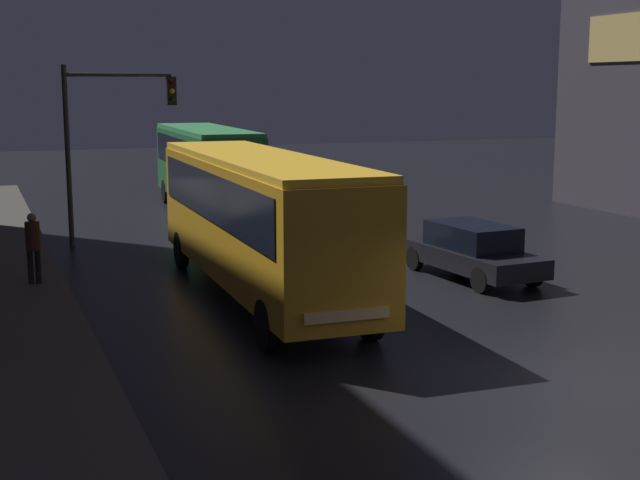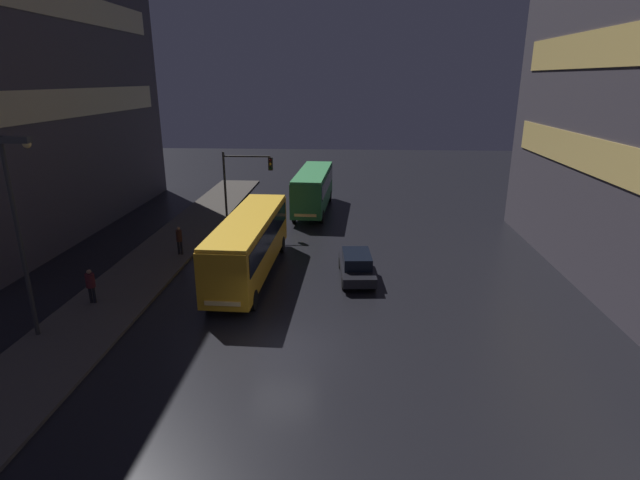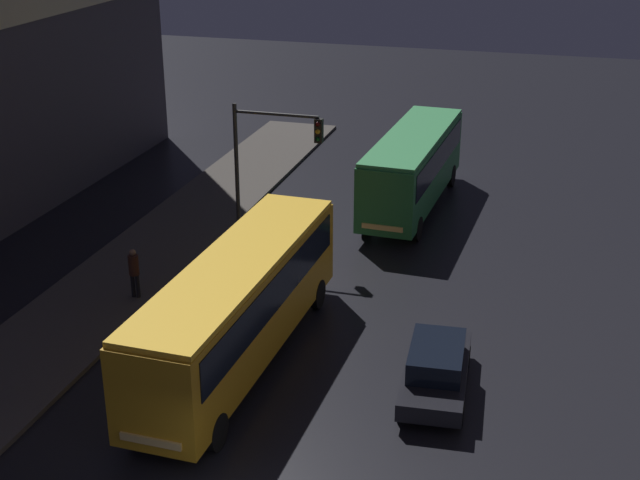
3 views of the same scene
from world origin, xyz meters
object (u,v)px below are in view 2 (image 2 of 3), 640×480
object	(u,v)px
bus_near	(249,240)
street_lamp_sidewalk	(20,210)
pedestrian_near	(90,283)
traffic_light_main	(242,177)
bus_far	(313,186)
car_taxi	(357,265)
pedestrian_mid	(179,238)

from	to	relation	value
bus_near	street_lamp_sidewalk	distance (m)	11.03
pedestrian_near	traffic_light_main	world-z (taller)	traffic_light_main
bus_near	bus_far	bearing A→B (deg)	-97.88
bus_near	car_taxi	bearing A→B (deg)	-177.66
pedestrian_near	bus_near	bearing A→B (deg)	94.31
bus_near	car_taxi	world-z (taller)	bus_near
traffic_light_main	pedestrian_near	bearing A→B (deg)	-110.07
bus_near	traffic_light_main	distance (m)	9.19
bus_near	bus_far	size ratio (longest dim) A/B	1.13
pedestrian_mid	street_lamp_sidewalk	bearing A→B (deg)	-158.65
pedestrian_near	car_taxi	bearing A→B (deg)	81.53
pedestrian_near	pedestrian_mid	size ratio (longest dim) A/B	0.97
bus_near	pedestrian_mid	size ratio (longest dim) A/B	6.39
bus_far	traffic_light_main	size ratio (longest dim) A/B	1.78
bus_far	street_lamp_sidewalk	bearing A→B (deg)	68.27
bus_near	car_taxi	size ratio (longest dim) A/B	2.47
bus_far	car_taxi	bearing A→B (deg)	105.92
bus_far	car_taxi	xyz separation A→B (m)	(3.43, -14.40, -1.32)
pedestrian_near	street_lamp_sidewalk	size ratio (longest dim) A/B	0.21
pedestrian_near	traffic_light_main	distance (m)	14.04
car_taxi	street_lamp_sidewalk	distance (m)	15.96
car_taxi	traffic_light_main	xyz separation A→B (m)	(-7.98, 8.69, 3.11)
bus_near	traffic_light_main	xyz separation A→B (m)	(-2.14, 8.77, 1.76)
street_lamp_sidewalk	traffic_light_main	bearing A→B (deg)	71.82
traffic_light_main	pedestrian_mid	bearing A→B (deg)	-115.41
pedestrian_mid	traffic_light_main	size ratio (longest dim) A/B	0.31
pedestrian_near	street_lamp_sidewalk	world-z (taller)	street_lamp_sidewalk
bus_near	car_taxi	xyz separation A→B (m)	(5.84, 0.08, -1.35)
pedestrian_mid	pedestrian_near	bearing A→B (deg)	-160.24
car_taxi	traffic_light_main	bearing A→B (deg)	-51.72
pedestrian_mid	car_taxi	bearing A→B (deg)	-69.57
pedestrian_mid	street_lamp_sidewalk	xyz separation A→B (m)	(-2.51, -10.26, 4.37)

